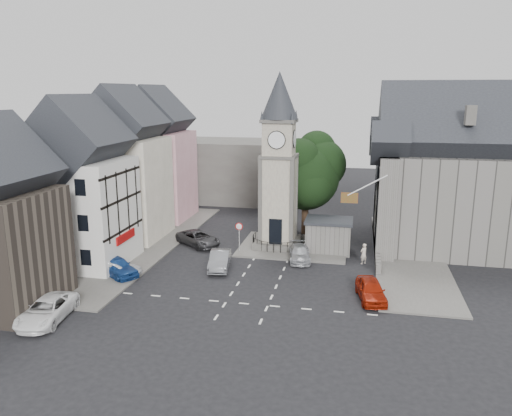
% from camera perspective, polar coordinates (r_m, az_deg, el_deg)
% --- Properties ---
extents(ground, '(120.00, 120.00, 0.00)m').
position_cam_1_polar(ground, '(40.55, 0.68, -7.78)').
color(ground, black).
rests_on(ground, ground).
extents(pavement_west, '(6.00, 30.00, 0.14)m').
position_cam_1_polar(pavement_west, '(49.61, -12.29, -4.02)').
color(pavement_west, '#595651').
rests_on(pavement_west, ground).
extents(pavement_east, '(6.00, 26.00, 0.14)m').
position_cam_1_polar(pavement_east, '(47.64, 16.98, -5.04)').
color(pavement_east, '#595651').
rests_on(pavement_east, ground).
extents(central_island, '(10.00, 8.00, 0.16)m').
position_cam_1_polar(central_island, '(47.75, 4.31, -4.42)').
color(central_island, '#595651').
rests_on(central_island, ground).
extents(road_markings, '(20.00, 8.00, 0.01)m').
position_cam_1_polar(road_markings, '(35.58, -1.07, -10.89)').
color(road_markings, silver).
rests_on(road_markings, ground).
extents(clock_tower, '(4.86, 4.86, 16.25)m').
position_cam_1_polar(clock_tower, '(46.16, 2.63, 5.24)').
color(clock_tower, '#4C4944').
rests_on(clock_tower, ground).
extents(stone_shelter, '(4.30, 3.30, 3.08)m').
position_cam_1_polar(stone_shelter, '(46.56, 8.29, -3.10)').
color(stone_shelter, '#64625C').
rests_on(stone_shelter, ground).
extents(town_tree, '(7.20, 7.20, 10.80)m').
position_cam_1_polar(town_tree, '(50.98, 5.75, 4.65)').
color(town_tree, black).
rests_on(town_tree, ground).
extents(warning_sign_post, '(0.70, 0.19, 2.85)m').
position_cam_1_polar(warning_sign_post, '(45.59, -1.95, -2.69)').
color(warning_sign_post, black).
rests_on(warning_sign_post, ground).
extents(terrace_pink, '(8.10, 7.60, 12.80)m').
position_cam_1_polar(terrace_pink, '(58.35, -11.34, 5.16)').
color(terrace_pink, '#CD8D97').
rests_on(terrace_pink, ground).
extents(terrace_cream, '(8.10, 7.60, 12.80)m').
position_cam_1_polar(terrace_cream, '(51.18, -14.82, 3.86)').
color(terrace_cream, beige).
rests_on(terrace_cream, ground).
extents(terrace_tudor, '(8.10, 7.60, 12.00)m').
position_cam_1_polar(terrace_tudor, '(44.36, -19.36, 1.63)').
color(terrace_tudor, silver).
rests_on(terrace_tudor, ground).
extents(backdrop_west, '(20.00, 10.00, 8.00)m').
position_cam_1_polar(backdrop_west, '(68.74, -4.65, 4.40)').
color(backdrop_west, '#4C4944').
rests_on(backdrop_west, ground).
extents(east_building, '(14.40, 11.40, 12.60)m').
position_cam_1_polar(east_building, '(49.55, 21.31, 2.72)').
color(east_building, '#64625C').
rests_on(east_building, ground).
extents(east_boundary_wall, '(0.40, 16.00, 0.90)m').
position_cam_1_polar(east_boundary_wall, '(49.24, 13.56, -3.76)').
color(east_boundary_wall, '#64625C').
rests_on(east_boundary_wall, ground).
extents(flagpole, '(3.68, 0.10, 2.74)m').
position_cam_1_polar(flagpole, '(41.83, 12.61, 2.53)').
color(flagpole, white).
rests_on(flagpole, ground).
extents(car_west_blue, '(4.84, 4.06, 1.56)m').
position_cam_1_polar(car_west_blue, '(41.92, -15.67, -6.44)').
color(car_west_blue, navy).
rests_on(car_west_blue, ground).
extents(car_west_silver, '(4.07, 1.58, 1.32)m').
position_cam_1_polar(car_west_silver, '(41.82, -15.73, -6.66)').
color(car_west_silver, '#A6ABAE').
rests_on(car_west_silver, ground).
extents(car_west_grey, '(5.43, 4.86, 1.40)m').
position_cam_1_polar(car_west_grey, '(48.40, -6.63, -3.46)').
color(car_west_grey, '#303032').
rests_on(car_west_grey, ground).
extents(car_island_silver, '(2.29, 4.71, 1.49)m').
position_cam_1_polar(car_island_silver, '(42.10, -4.16, -5.93)').
color(car_island_silver, gray).
rests_on(car_island_silver, ground).
extents(car_island_east, '(2.45, 4.59, 1.26)m').
position_cam_1_polar(car_island_east, '(44.16, 5.01, -5.17)').
color(car_island_east, '#AEB0B6').
rests_on(car_island_east, ground).
extents(car_east_red, '(2.51, 4.62, 1.49)m').
position_cam_1_polar(car_east_red, '(36.85, 12.99, -9.12)').
color(car_east_red, '#991B08').
rests_on(car_east_red, ground).
extents(van_sw_white, '(3.00, 5.47, 1.45)m').
position_cam_1_polar(van_sw_white, '(35.60, -22.78, -10.71)').
color(van_sw_white, white).
rests_on(van_sw_white, ground).
extents(pedestrian, '(0.78, 0.77, 1.82)m').
position_cam_1_polar(pedestrian, '(43.96, 12.20, -5.13)').
color(pedestrian, beige).
rests_on(pedestrian, ground).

